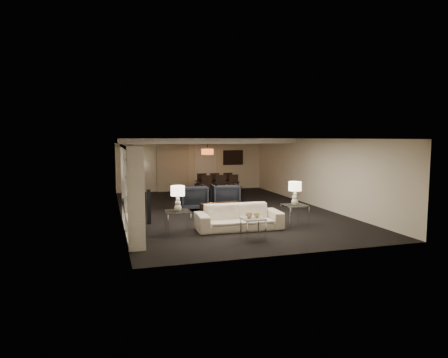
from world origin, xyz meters
TOP-DOWN VIEW (x-y plane):
  - floor at (0.00, 0.00)m, footprint 11.00×11.00m
  - ceiling at (0.00, 0.00)m, footprint 7.00×11.00m
  - wall_back at (0.00, 5.50)m, footprint 7.00×0.02m
  - wall_front at (0.00, -5.50)m, footprint 7.00×0.02m
  - wall_left at (-3.50, 0.00)m, footprint 0.02×11.00m
  - wall_right at (3.50, 0.00)m, footprint 0.02×11.00m
  - ceiling_soffit at (0.00, 3.50)m, footprint 7.00×4.00m
  - curtains at (-0.90, 5.42)m, footprint 1.50×0.12m
  - door at (0.70, 5.47)m, footprint 0.90×0.05m
  - painting at (2.10, 5.46)m, footprint 0.95×0.04m
  - media_unit at (-3.31, -2.60)m, footprint 0.38×3.40m
  - pendant_light at (0.30, 3.50)m, footprint 0.52×0.52m
  - sofa at (-0.44, -2.89)m, footprint 2.39×1.00m
  - coffee_table at (-0.44, -1.29)m, footprint 1.37×0.90m
  - armchair_left at (-1.04, 0.41)m, footprint 0.95×0.97m
  - armchair_right at (0.16, 0.41)m, footprint 1.04×1.06m
  - side_table_left at (-2.14, -2.89)m, footprint 0.67×0.67m
  - side_table_right at (1.26, -2.89)m, footprint 0.68×0.68m
  - table_lamp_left at (-2.14, -2.89)m, footprint 0.38×0.38m
  - table_lamp_right at (1.26, -2.89)m, footprint 0.40×0.40m
  - marble_table at (-0.44, -3.99)m, footprint 0.54×0.54m
  - gold_gourd_a at (-0.54, -3.99)m, footprint 0.17×0.17m
  - gold_gourd_b at (-0.34, -3.99)m, footprint 0.15×0.15m
  - television at (-3.28, -1.72)m, footprint 1.17×0.15m
  - vase_blue at (-3.31, -3.92)m, footprint 0.15×0.15m
  - vase_amber at (-3.31, -3.35)m, footprint 0.18×0.18m
  - floor_speaker at (-2.76, -1.48)m, footprint 0.11×0.11m
  - dining_table at (0.69, 3.33)m, footprint 1.96×1.27m
  - chair_nl at (0.09, 2.68)m, footprint 0.50×0.50m
  - chair_nm at (0.69, 2.68)m, footprint 0.50×0.50m
  - chair_nr at (1.29, 2.68)m, footprint 0.47×0.47m
  - chair_fl at (0.09, 3.98)m, footprint 0.49×0.49m
  - chair_fm at (0.69, 3.98)m, footprint 0.45×0.45m
  - chair_fr at (1.29, 3.98)m, footprint 0.50×0.50m
  - floor_lamp at (-2.39, 5.20)m, footprint 0.24×0.24m

SIDE VIEW (x-z plane):
  - floor at x=0.00m, z-range 0.00..0.00m
  - coffee_table at x=-0.44m, z-range 0.00..0.46m
  - marble_table at x=-0.44m, z-range 0.00..0.54m
  - side_table_left at x=-2.14m, z-range 0.00..0.60m
  - side_table_right at x=1.26m, z-range 0.00..0.60m
  - dining_table at x=0.69m, z-range 0.00..0.65m
  - sofa at x=-0.44m, z-range 0.00..0.69m
  - armchair_left at x=-1.04m, z-range 0.00..0.88m
  - armchair_right at x=0.16m, z-range 0.00..0.88m
  - chair_nl at x=0.09m, z-range 0.00..0.96m
  - chair_nm at x=0.69m, z-range 0.00..0.96m
  - chair_nr at x=1.29m, z-range 0.00..0.96m
  - chair_fl at x=0.09m, z-range 0.00..0.96m
  - chair_fm at x=0.69m, z-range 0.00..0.96m
  - chair_fr at x=1.29m, z-range 0.00..0.96m
  - floor_speaker at x=-2.76m, z-range 0.00..1.02m
  - gold_gourd_b at x=-0.34m, z-range 0.54..0.69m
  - gold_gourd_a at x=-0.54m, z-range 0.54..0.71m
  - floor_lamp at x=-2.39m, z-range 0.00..1.43m
  - table_lamp_left at x=-2.14m, z-range 0.60..1.27m
  - table_lamp_right at x=1.26m, z-range 0.60..1.27m
  - door at x=0.70m, z-range 0.00..2.10m
  - television at x=-3.28m, z-range 0.75..1.43m
  - vase_blue at x=-3.31m, z-range 1.06..1.22m
  - media_unit at x=-3.31m, z-range 0.00..2.35m
  - curtains at x=-0.90m, z-range 0.00..2.40m
  - wall_back at x=0.00m, z-range 0.00..2.50m
  - wall_front at x=0.00m, z-range 0.00..2.50m
  - wall_left at x=-3.50m, z-range 0.00..2.50m
  - wall_right at x=3.50m, z-range 0.00..2.50m
  - painting at x=2.10m, z-range 1.23..1.88m
  - vase_amber at x=-3.31m, z-range 1.56..1.75m
  - pendant_light at x=0.30m, z-range 1.80..2.04m
  - ceiling_soffit at x=0.00m, z-range 2.30..2.50m
  - ceiling at x=0.00m, z-range 2.49..2.51m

